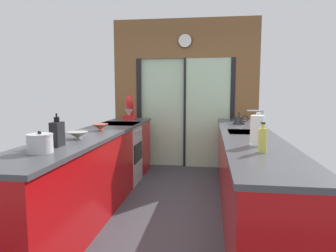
# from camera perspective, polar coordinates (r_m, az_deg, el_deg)

# --- Properties ---
(ground_plane) EXTENTS (5.04, 7.60, 0.02)m
(ground_plane) POSITION_cam_1_polar(r_m,az_deg,el_deg) (4.11, 0.91, -13.67)
(ground_plane) COLOR #38383D
(back_wall_unit) EXTENTS (2.64, 0.12, 2.70)m
(back_wall_unit) POSITION_cam_1_polar(r_m,az_deg,el_deg) (5.65, 3.19, 7.71)
(back_wall_unit) COLOR brown
(back_wall_unit) RESTS_ON ground_plane
(left_counter_run) EXTENTS (0.62, 3.80, 0.92)m
(left_counter_run) POSITION_cam_1_polar(r_m,az_deg,el_deg) (3.76, -14.05, -8.27)
(left_counter_run) COLOR #AD0C0F
(left_counter_run) RESTS_ON ground_plane
(right_counter_run) EXTENTS (0.62, 3.80, 0.92)m
(right_counter_run) POSITION_cam_1_polar(r_m,az_deg,el_deg) (3.68, 14.69, -8.61)
(right_counter_run) COLOR #AD0C0F
(right_counter_run) RESTS_ON ground_plane
(sink_faucet) EXTENTS (0.19, 0.02, 0.27)m
(sink_faucet) POSITION_cam_1_polar(r_m,az_deg,el_deg) (3.84, 16.73, 1.55)
(sink_faucet) COLOR #B7BABC
(sink_faucet) RESTS_ON right_counter_run
(oven_range) EXTENTS (0.60, 0.60, 0.92)m
(oven_range) POSITION_cam_1_polar(r_m,az_deg,el_deg) (4.78, -9.01, -5.04)
(oven_range) COLOR #B7BABC
(oven_range) RESTS_ON ground_plane
(mixing_bowl_near) EXTENTS (0.21, 0.21, 0.07)m
(mixing_bowl_near) POSITION_cam_1_polar(r_m,az_deg,el_deg) (3.30, -16.50, -1.64)
(mixing_bowl_near) COLOR gray
(mixing_bowl_near) RESTS_ON left_counter_run
(mixing_bowl_far) EXTENTS (0.20, 0.20, 0.08)m
(mixing_bowl_far) POSITION_cam_1_polar(r_m,az_deg,el_deg) (3.90, -12.51, -0.19)
(mixing_bowl_far) COLOR #BC4C38
(mixing_bowl_far) RESTS_ON left_counter_run
(knife_block) EXTENTS (0.08, 0.14, 0.30)m
(knife_block) POSITION_cam_1_polar(r_m,az_deg,el_deg) (2.91, -19.98, -1.41)
(knife_block) COLOR black
(knife_block) RESTS_ON left_counter_run
(stand_mixer) EXTENTS (0.17, 0.27, 0.42)m
(stand_mixer) POSITION_cam_1_polar(r_m,az_deg,el_deg) (5.22, -7.20, 2.90)
(stand_mixer) COLOR red
(stand_mixer) RESTS_ON left_counter_run
(stock_pot) EXTENTS (0.21, 0.21, 0.18)m
(stock_pot) POSITION_cam_1_polar(r_m,az_deg,el_deg) (2.67, -22.79, -2.99)
(stock_pot) COLOR #B7BABC
(stock_pot) RESTS_ON left_counter_run
(kettle) EXTENTS (0.26, 0.19, 0.18)m
(kettle) POSITION_cam_1_polar(r_m,az_deg,el_deg) (4.64, 13.12, 1.26)
(kettle) COLOR black
(kettle) RESTS_ON right_counter_run
(soap_bottle) EXTENTS (0.07, 0.07, 0.25)m
(soap_bottle) POSITION_cam_1_polar(r_m,az_deg,el_deg) (2.58, 17.24, -2.46)
(soap_bottle) COLOR #D1CC4C
(soap_bottle) RESTS_ON right_counter_run
(paper_towel_roll) EXTENTS (0.14, 0.14, 0.31)m
(paper_towel_roll) POSITION_cam_1_polar(r_m,az_deg,el_deg) (2.89, 16.26, -0.83)
(paper_towel_roll) COLOR #B7BABC
(paper_towel_roll) RESTS_ON right_counter_run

